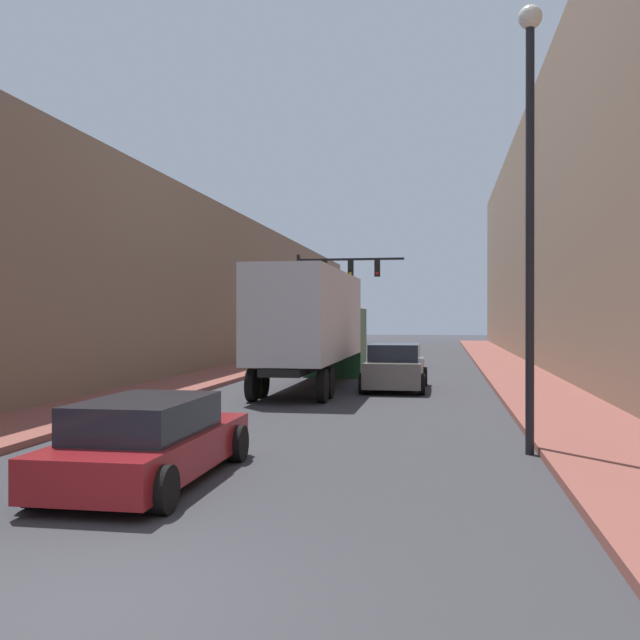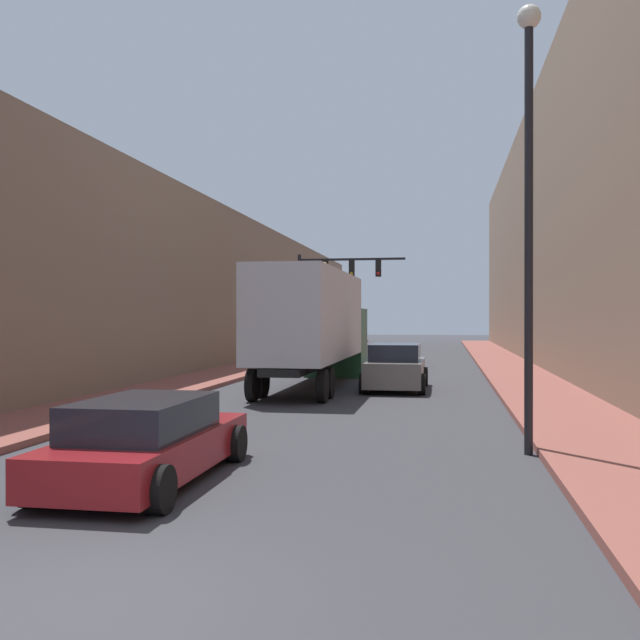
% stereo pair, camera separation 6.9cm
% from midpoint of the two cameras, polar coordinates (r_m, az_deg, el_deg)
% --- Properties ---
extents(ground_plane, '(200.00, 200.00, 0.00)m').
position_cam_midpoint_polar(ground_plane, '(7.04, -18.77, -20.99)').
color(ground_plane, '#38383D').
extents(sidewalk_right, '(2.84, 80.00, 0.15)m').
position_cam_midpoint_polar(sidewalk_right, '(35.97, 14.97, -3.75)').
color(sidewalk_right, brown).
rests_on(sidewalk_right, ground).
extents(sidewalk_left, '(2.84, 80.00, 0.15)m').
position_cam_midpoint_polar(sidewalk_left, '(37.06, -4.84, -3.63)').
color(sidewalk_left, brown).
rests_on(sidewalk_left, ground).
extents(building_right, '(6.00, 80.00, 14.34)m').
position_cam_midpoint_polar(building_right, '(36.83, 21.90, 7.40)').
color(building_right, '#846B56').
rests_on(building_right, ground).
extents(building_left, '(6.00, 80.00, 8.21)m').
position_cam_midpoint_polar(building_left, '(38.38, -11.24, 2.53)').
color(building_left, '#846B56').
rests_on(building_left, ground).
extents(semi_truck, '(2.46, 12.24, 4.15)m').
position_cam_midpoint_polar(semi_truck, '(26.15, -0.26, -0.27)').
color(semi_truck, silver).
rests_on(semi_truck, ground).
extents(sedan_car, '(2.04, 4.71, 1.31)m').
position_cam_midpoint_polar(sedan_car, '(11.48, -13.44, -9.41)').
color(sedan_car, maroon).
rests_on(sedan_car, ground).
extents(suv_car, '(2.17, 4.48, 1.62)m').
position_cam_midpoint_polar(suv_car, '(25.26, 6.15, -3.82)').
color(suv_car, slate).
rests_on(suv_car, ground).
extents(traffic_signal_gantry, '(5.91, 0.35, 6.02)m').
position_cam_midpoint_polar(traffic_signal_gantry, '(39.05, 0.70, 2.77)').
color(traffic_signal_gantry, black).
rests_on(traffic_signal_gantry, ground).
extents(street_lamp, '(0.44, 0.44, 8.33)m').
position_cam_midpoint_polar(street_lamp, '(14.00, 16.50, 11.12)').
color(street_lamp, black).
rests_on(street_lamp, ground).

